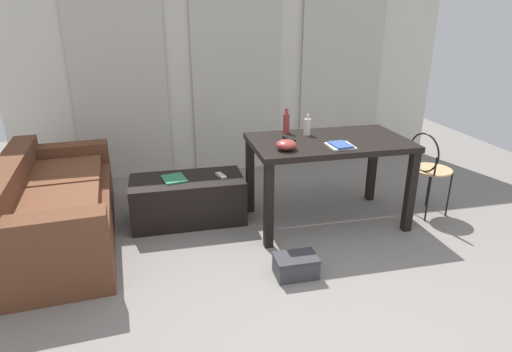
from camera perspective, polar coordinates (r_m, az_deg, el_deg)
The scene contains 15 objects.
ground_plane at distance 3.68m, azimuth 3.23°, elevation -8.70°, with size 7.59×7.59×0.00m, color gray.
wall_back at distance 5.15m, azimuth -2.81°, elevation 15.00°, with size 5.06×0.10×2.57m, color silver.
curtains at distance 5.08m, azimuth -2.60°, elevation 13.54°, with size 3.60×0.03×2.33m.
couch at distance 3.93m, azimuth -25.20°, elevation -4.01°, with size 0.99×1.92×0.70m.
coffee_table at distance 4.00m, azimuth -8.97°, elevation -3.07°, with size 1.01×0.50×0.41m.
craft_table at distance 3.84m, azimuth 9.54°, elevation 3.25°, with size 1.36×0.79×0.78m.
wire_chair at distance 4.25m, azimuth 21.71°, elevation 1.48°, with size 0.36×0.38×0.81m.
bottle_near at distance 3.96m, azimuth 4.02°, elevation 7.04°, with size 0.06×0.06×0.22m.
bottle_far at distance 3.90m, azimuth 6.79°, elevation 6.49°, with size 0.06×0.06×0.19m.
bowl at distance 3.47m, azimuth 4.02°, elevation 4.13°, with size 0.17×0.17×0.08m, color #9E3833.
book_stack at distance 3.61m, azimuth 11.08°, elevation 4.00°, with size 0.20×0.23×0.03m.
tv_remote_on_table at distance 3.73m, azimuth 4.39°, elevation 4.87°, with size 0.05×0.15×0.02m, color black.
tv_remote_primary at distance 3.93m, azimuth -4.65°, elevation 0.07°, with size 0.05×0.14×0.02m, color #B7B7B2.
magazine at distance 3.92m, azimuth -10.76°, elevation -0.34°, with size 0.19×0.24×0.02m, color #2D7F56.
shoebox at distance 3.23m, azimuth 5.27°, elevation -11.70°, with size 0.31×0.21×0.16m.
Camera 1 is at (-0.92, -1.88, 1.81)m, focal length 30.31 mm.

